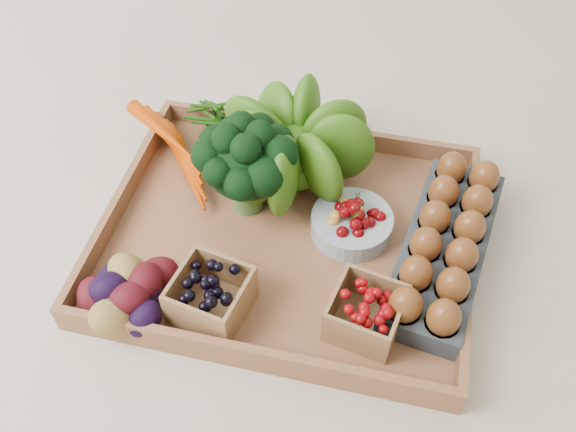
% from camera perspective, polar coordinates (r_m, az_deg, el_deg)
% --- Properties ---
extents(ground, '(4.00, 4.00, 0.00)m').
position_cam_1_polar(ground, '(1.00, 0.00, -2.24)').
color(ground, beige).
rests_on(ground, ground).
extents(tray, '(0.55, 0.45, 0.01)m').
position_cam_1_polar(tray, '(0.99, 0.00, -1.97)').
color(tray, '#8E5D3B').
rests_on(tray, ground).
extents(carrots, '(0.18, 0.13, 0.04)m').
position_cam_1_polar(carrots, '(1.08, -9.37, 5.24)').
color(carrots, '#C63A00').
rests_on(carrots, tray).
extents(lettuce, '(0.17, 0.17, 0.17)m').
position_cam_1_polar(lettuce, '(1.01, 0.63, 6.71)').
color(lettuce, '#24500C').
rests_on(lettuce, tray).
extents(broccoli, '(0.16, 0.16, 0.12)m').
position_cam_1_polar(broccoli, '(0.98, -3.72, 3.32)').
color(broccoli, black).
rests_on(broccoli, tray).
extents(cherry_bowl, '(0.12, 0.12, 0.03)m').
position_cam_1_polar(cherry_bowl, '(0.98, 5.67, -0.73)').
color(cherry_bowl, '#8C9EA5').
rests_on(cherry_bowl, tray).
extents(egg_carton, '(0.16, 0.34, 0.04)m').
position_cam_1_polar(egg_carton, '(0.97, 13.67, -2.95)').
color(egg_carton, '#343C42').
rests_on(egg_carton, tray).
extents(potatoes, '(0.15, 0.15, 0.09)m').
position_cam_1_polar(potatoes, '(0.90, -14.13, -5.84)').
color(potatoes, '#3A090F').
rests_on(potatoes, tray).
extents(punnet_blackberry, '(0.11, 0.11, 0.07)m').
position_cam_1_polar(punnet_blackberry, '(0.89, -6.86, -7.01)').
color(punnet_blackberry, black).
rests_on(punnet_blackberry, tray).
extents(punnet_raspberry, '(0.11, 0.11, 0.06)m').
position_cam_1_polar(punnet_raspberry, '(0.87, 6.94, -8.53)').
color(punnet_raspberry, maroon).
rests_on(punnet_raspberry, tray).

